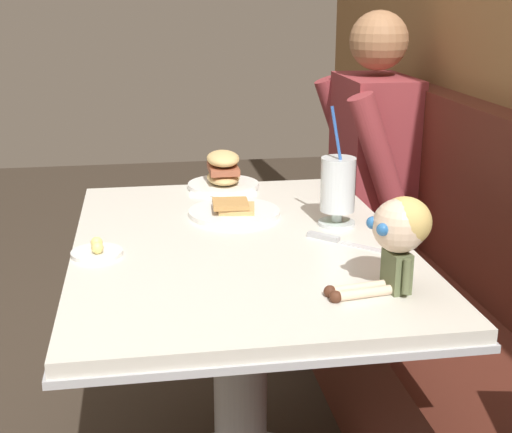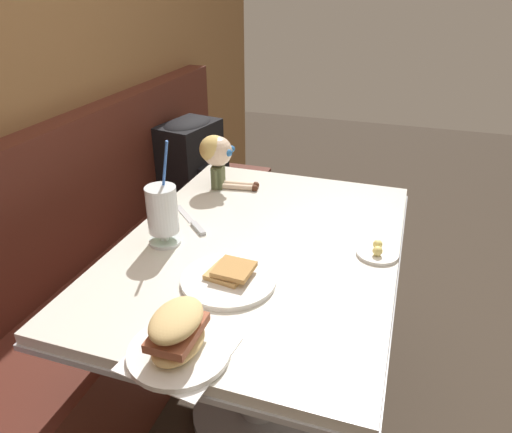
% 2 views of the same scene
% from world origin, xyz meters
% --- Properties ---
extents(booth_bench, '(2.60, 0.48, 1.00)m').
position_xyz_m(booth_bench, '(0.00, 0.81, 0.33)').
color(booth_bench, '#512319').
rests_on(booth_bench, ground).
extents(diner_table, '(1.11, 0.81, 0.74)m').
position_xyz_m(diner_table, '(0.00, 0.18, 0.54)').
color(diner_table, silver).
rests_on(diner_table, ground).
extents(toast_plate, '(0.25, 0.25, 0.04)m').
position_xyz_m(toast_plate, '(-0.21, 0.19, 0.75)').
color(toast_plate, white).
rests_on(toast_plate, diner_table).
extents(milkshake_glass, '(0.10, 0.10, 0.31)m').
position_xyz_m(milkshake_glass, '(-0.08, 0.45, 0.84)').
color(milkshake_glass, silver).
rests_on(milkshake_glass, diner_table).
extents(sandwich_plate, '(0.22, 0.22, 0.12)m').
position_xyz_m(sandwich_plate, '(-0.49, 0.20, 0.79)').
color(sandwich_plate, white).
rests_on(sandwich_plate, diner_table).
extents(butter_saucer, '(0.12, 0.12, 0.04)m').
position_xyz_m(butter_saucer, '(0.04, -0.16, 0.75)').
color(butter_saucer, white).
rests_on(butter_saucer, diner_table).
extents(butter_knife, '(0.18, 0.18, 0.01)m').
position_xyz_m(butter_knife, '(0.04, 0.41, 0.74)').
color(butter_knife, silver).
rests_on(butter_knife, diner_table).
extents(seated_doll, '(0.13, 0.23, 0.20)m').
position_xyz_m(seated_doll, '(0.35, 0.46, 0.87)').
color(seated_doll, '#5B6642').
rests_on(seated_doll, diner_table).
extents(diner_patron, '(0.55, 0.48, 0.81)m').
position_xyz_m(diner_patron, '(-0.86, 0.76, 0.74)').
color(diner_patron, maroon).
rests_on(diner_patron, booth_bench).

